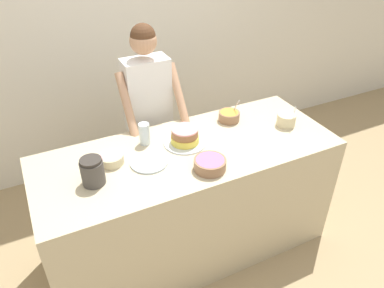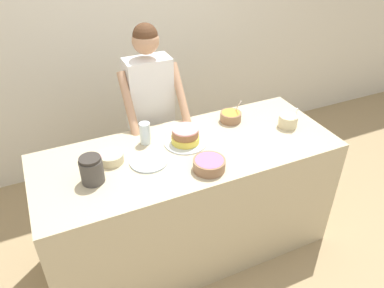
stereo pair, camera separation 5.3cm
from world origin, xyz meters
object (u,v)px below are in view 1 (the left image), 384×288
at_px(frosting_bowl_purple, 210,164).
at_px(ceramic_plate, 149,162).
at_px(person_baker, 148,105).
at_px(frosting_bowl_pink, 111,159).
at_px(frosting_bowl_white, 286,119).
at_px(drinking_glass, 144,134).
at_px(cake, 185,137).
at_px(stoneware_jar, 92,171).
at_px(frosting_bowl_orange, 229,116).

distance_m(frosting_bowl_purple, ceramic_plate, 0.38).
distance_m(person_baker, frosting_bowl_pink, 0.66).
distance_m(frosting_bowl_white, drinking_glass, 1.01).
distance_m(cake, stoneware_jar, 0.66).
bearing_deg(frosting_bowl_white, frosting_bowl_purple, -163.64).
xyz_separation_m(person_baker, frosting_bowl_purple, (0.08, -0.82, -0.03)).
height_order(cake, drinking_glass, drinking_glass).
height_order(frosting_bowl_orange, drinking_glass, frosting_bowl_orange).
height_order(frosting_bowl_purple, frosting_bowl_pink, frosting_bowl_purple).
bearing_deg(cake, ceramic_plate, -160.97).
distance_m(frosting_bowl_orange, ceramic_plate, 0.75).
bearing_deg(drinking_glass, frosting_bowl_purple, -59.74).
distance_m(cake, frosting_bowl_white, 0.76).
bearing_deg(frosting_bowl_orange, frosting_bowl_pink, -171.90).
bearing_deg(frosting_bowl_purple, drinking_glass, 120.26).
bearing_deg(frosting_bowl_purple, cake, 92.61).
xyz_separation_m(person_baker, frosting_bowl_orange, (0.49, -0.36, -0.03)).
bearing_deg(frosting_bowl_white, person_baker, 143.71).
xyz_separation_m(frosting_bowl_purple, frosting_bowl_pink, (-0.52, 0.32, -0.01)).
bearing_deg(stoneware_jar, drinking_glass, 32.48).
height_order(drinking_glass, ceramic_plate, drinking_glass).
distance_m(ceramic_plate, stoneware_jar, 0.36).
bearing_deg(ceramic_plate, cake, 19.03).
height_order(frosting_bowl_orange, ceramic_plate, frosting_bowl_orange).
relative_size(frosting_bowl_purple, frosting_bowl_orange, 1.20).
relative_size(person_baker, frosting_bowl_orange, 9.65).
relative_size(frosting_bowl_pink, drinking_glass, 1.03).
distance_m(cake, frosting_bowl_purple, 0.32).
relative_size(cake, frosting_bowl_white, 1.65).
bearing_deg(frosting_bowl_purple, ceramic_plate, 144.64).
relative_size(frosting_bowl_purple, ceramic_plate, 0.84).
bearing_deg(frosting_bowl_pink, frosting_bowl_purple, -31.96).
height_order(frosting_bowl_purple, stoneware_jar, stoneware_jar).
bearing_deg(frosting_bowl_pink, stoneware_jar, -134.87).
xyz_separation_m(cake, frosting_bowl_pink, (-0.50, 0.00, -0.02)).
height_order(frosting_bowl_pink, ceramic_plate, frosting_bowl_pink).
bearing_deg(cake, frosting_bowl_pink, 179.85).
xyz_separation_m(ceramic_plate, stoneware_jar, (-0.35, -0.04, 0.08)).
xyz_separation_m(cake, drinking_glass, (-0.24, 0.12, 0.02)).
xyz_separation_m(cake, ceramic_plate, (-0.29, -0.10, -0.04)).
xyz_separation_m(frosting_bowl_purple, frosting_bowl_white, (0.74, 0.22, 0.01)).
relative_size(cake, stoneware_jar, 1.71).
bearing_deg(person_baker, frosting_bowl_purple, -84.17).
height_order(cake, frosting_bowl_purple, cake).
xyz_separation_m(frosting_bowl_purple, stoneware_jar, (-0.66, 0.18, 0.04)).
xyz_separation_m(person_baker, frosting_bowl_white, (0.82, -0.60, -0.02)).
bearing_deg(cake, frosting_bowl_white, -7.92).
bearing_deg(drinking_glass, frosting_bowl_white, -12.51).
relative_size(frosting_bowl_purple, frosting_bowl_white, 1.14).
height_order(frosting_bowl_pink, frosting_bowl_white, frosting_bowl_white).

